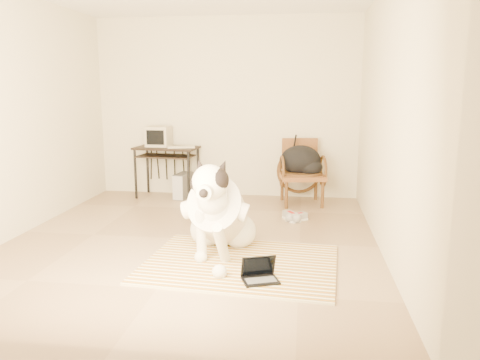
% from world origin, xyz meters
% --- Properties ---
extents(floor, '(4.50, 4.50, 0.00)m').
position_xyz_m(floor, '(0.00, 0.00, 0.00)').
color(floor, '#967B5C').
rests_on(floor, ground).
extents(wall_back, '(4.50, 0.00, 4.50)m').
position_xyz_m(wall_back, '(0.00, 2.25, 1.35)').
color(wall_back, beige).
rests_on(wall_back, floor).
extents(wall_front, '(4.50, 0.00, 4.50)m').
position_xyz_m(wall_front, '(0.00, -2.25, 1.35)').
color(wall_front, beige).
rests_on(wall_front, floor).
extents(wall_left, '(0.00, 4.50, 4.50)m').
position_xyz_m(wall_left, '(-2.00, 0.00, 1.35)').
color(wall_left, beige).
rests_on(wall_left, floor).
extents(wall_right, '(0.00, 4.50, 4.50)m').
position_xyz_m(wall_right, '(2.00, 0.00, 1.35)').
color(wall_right, beige).
rests_on(wall_right, floor).
extents(rug, '(1.89, 1.51, 0.02)m').
position_xyz_m(rug, '(0.62, -0.69, 0.01)').
color(rug, '#B16918').
rests_on(rug, floor).
extents(dog, '(0.70, 1.46, 1.05)m').
position_xyz_m(dog, '(0.36, -0.41, 0.42)').
color(dog, white).
rests_on(dog, rug).
extents(laptop, '(0.36, 0.31, 0.21)m').
position_xyz_m(laptop, '(0.84, -1.08, 0.07)').
color(laptop, black).
rests_on(laptop, rug).
extents(computer_desk, '(0.98, 0.61, 0.77)m').
position_xyz_m(computer_desk, '(-0.87, 1.95, 0.67)').
color(computer_desk, black).
rests_on(computer_desk, floor).
extents(crt_monitor, '(0.35, 0.34, 0.30)m').
position_xyz_m(crt_monitor, '(-1.00, 2.01, 0.93)').
color(crt_monitor, '#BAAD92').
rests_on(crt_monitor, computer_desk).
extents(desk_keyboard, '(0.42, 0.25, 0.03)m').
position_xyz_m(desk_keyboard, '(-0.62, 1.88, 0.79)').
color(desk_keyboard, '#BAAD92').
rests_on(desk_keyboard, computer_desk).
extents(pc_tower, '(0.23, 0.43, 0.38)m').
position_xyz_m(pc_tower, '(-0.62, 1.92, 0.19)').
color(pc_tower, '#525355').
rests_on(pc_tower, floor).
extents(rattan_chair, '(0.70, 0.68, 0.93)m').
position_xyz_m(rattan_chair, '(1.17, 1.83, 0.47)').
color(rattan_chair, brown).
rests_on(rattan_chair, floor).
extents(backpack, '(0.60, 0.47, 0.42)m').
position_xyz_m(backpack, '(1.17, 1.81, 0.62)').
color(backpack, black).
rests_on(backpack, rattan_chair).
extents(sneaker_left, '(0.25, 0.31, 0.10)m').
position_xyz_m(sneaker_left, '(1.06, 0.91, 0.05)').
color(sneaker_left, white).
rests_on(sneaker_left, floor).
extents(sneaker_right, '(0.28, 0.26, 0.10)m').
position_xyz_m(sneaker_right, '(1.13, 0.89, 0.04)').
color(sneaker_right, white).
rests_on(sneaker_right, floor).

